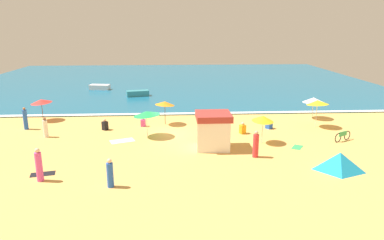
# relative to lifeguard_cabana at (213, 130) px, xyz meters

# --- Properties ---
(ground_plane) EXTENTS (60.00, 60.00, 0.00)m
(ground_plane) POSITION_rel_lifeguard_cabana_xyz_m (-3.01, 3.55, -1.30)
(ground_plane) COLOR #E0A856
(ocean_water) EXTENTS (60.00, 44.00, 0.10)m
(ocean_water) POSITION_rel_lifeguard_cabana_xyz_m (-3.01, 31.55, -1.25)
(ocean_water) COLOR #196084
(ocean_water) RESTS_ON ground_plane
(wave_breaker_foam) EXTENTS (57.00, 0.70, 0.01)m
(wave_breaker_foam) POSITION_rel_lifeguard_cabana_xyz_m (-3.01, 9.85, -1.20)
(wave_breaker_foam) COLOR white
(wave_breaker_foam) RESTS_ON ocean_water
(lifeguard_cabana) EXTENTS (2.42, 2.39, 2.54)m
(lifeguard_cabana) POSITION_rel_lifeguard_cabana_xyz_m (0.00, 0.00, 0.00)
(lifeguard_cabana) COLOR white
(lifeguard_cabana) RESTS_ON ground_plane
(beach_umbrella_0) EXTENTS (2.35, 2.36, 2.02)m
(beach_umbrella_0) POSITION_rel_lifeguard_cabana_xyz_m (10.20, 7.68, 0.46)
(beach_umbrella_0) COLOR silver
(beach_umbrella_0) RESTS_ON ground_plane
(beach_umbrella_1) EXTENTS (2.14, 2.16, 2.14)m
(beach_umbrella_1) POSITION_rel_lifeguard_cabana_xyz_m (3.73, 0.88, 0.57)
(beach_umbrella_1) COLOR silver
(beach_umbrella_1) RESTS_ON ground_plane
(beach_umbrella_2) EXTENTS (2.36, 2.34, 2.04)m
(beach_umbrella_2) POSITION_rel_lifeguard_cabana_xyz_m (-14.69, 8.35, 0.50)
(beach_umbrella_2) COLOR #4C3823
(beach_umbrella_2) RESTS_ON ground_plane
(beach_umbrella_3) EXTENTS (2.30, 2.29, 2.12)m
(beach_umbrella_3) POSITION_rel_lifeguard_cabana_xyz_m (-3.50, 6.41, 0.59)
(beach_umbrella_3) COLOR #4C3823
(beach_umbrella_3) RESTS_ON ground_plane
(beach_umbrella_4) EXTENTS (2.51, 2.52, 2.42)m
(beach_umbrella_4) POSITION_rel_lifeguard_cabana_xyz_m (9.38, 4.83, 0.85)
(beach_umbrella_4) COLOR silver
(beach_umbrella_4) RESTS_ON ground_plane
(beach_umbrella_5) EXTENTS (2.41, 2.40, 2.12)m
(beach_umbrella_5) POSITION_rel_lifeguard_cabana_xyz_m (-4.84, 2.95, 0.56)
(beach_umbrella_5) COLOR silver
(beach_umbrella_5) RESTS_ON ground_plane
(beach_tent) EXTENTS (2.56, 2.15, 1.19)m
(beach_tent) POSITION_rel_lifeguard_cabana_xyz_m (7.02, -4.59, -0.70)
(beach_tent) COLOR #1999D8
(beach_tent) RESTS_ON ground_plane
(parked_bicycle) EXTENTS (1.62, 0.94, 0.76)m
(parked_bicycle) POSITION_rel_lifeguard_cabana_xyz_m (9.94, 1.03, -0.92)
(parked_bicycle) COLOR black
(parked_bicycle) RESTS_ON ground_plane
(beachgoer_0) EXTENTS (0.40, 0.40, 1.89)m
(beachgoer_0) POSITION_rel_lifeguard_cabana_xyz_m (-15.10, 5.50, -0.41)
(beachgoer_0) COLOR blue
(beachgoer_0) RESTS_ON ground_plane
(beachgoer_1) EXTENTS (0.50, 0.50, 1.81)m
(beachgoer_1) POSITION_rel_lifeguard_cabana_xyz_m (2.59, -1.95, -0.46)
(beachgoer_1) COLOR red
(beachgoer_1) RESTS_ON ground_plane
(beachgoer_4) EXTENTS (0.50, 0.50, 1.62)m
(beachgoer_4) POSITION_rel_lifeguard_cabana_xyz_m (-6.22, -5.95, -0.54)
(beachgoer_4) COLOR blue
(beachgoer_4) RESTS_ON ground_plane
(beachgoer_5) EXTENTS (0.53, 0.53, 0.95)m
(beachgoer_5) POSITION_rel_lifeguard_cabana_xyz_m (2.77, 3.29, -0.89)
(beachgoer_5) COLOR orange
(beachgoer_5) RESTS_ON ground_plane
(beachgoer_6) EXTENTS (0.56, 0.56, 0.96)m
(beachgoer_6) POSITION_rel_lifeguard_cabana_xyz_m (-8.47, 4.95, -0.88)
(beachgoer_6) COLOR black
(beachgoer_6) RESTS_ON ground_plane
(beachgoer_7) EXTENTS (0.51, 0.51, 1.94)m
(beachgoer_7) POSITION_rel_lifeguard_cabana_xyz_m (-10.28, -4.95, -0.38)
(beachgoer_7) COLOR #D84CA5
(beachgoer_7) RESTS_ON ground_plane
(beachgoer_8) EXTENTS (0.62, 0.62, 0.81)m
(beachgoer_8) POSITION_rel_lifeguard_cabana_xyz_m (5.27, 4.56, -0.97)
(beachgoer_8) COLOR blue
(beachgoer_8) RESTS_ON ground_plane
(beachgoer_9) EXTENTS (0.50, 0.50, 1.57)m
(beachgoer_9) POSITION_rel_lifeguard_cabana_xyz_m (-12.70, 3.22, -0.57)
(beachgoer_9) COLOR white
(beachgoer_9) RESTS_ON ground_plane
(beachgoer_10) EXTENTS (0.40, 0.40, 0.80)m
(beachgoer_10) POSITION_rel_lifeguard_cabana_xyz_m (-5.39, 5.85, -0.96)
(beachgoer_10) COLOR #D84CA5
(beachgoer_10) RESTS_ON ground_plane
(beach_towel_0) EXTENTS (2.01, 1.56, 0.01)m
(beach_towel_0) POSITION_rel_lifeguard_cabana_xyz_m (-6.66, 1.92, -1.29)
(beach_towel_0) COLOR white
(beach_towel_0) RESTS_ON ground_plane
(beach_towel_1) EXTENTS (1.49, 0.97, 0.01)m
(beach_towel_1) POSITION_rel_lifeguard_cabana_xyz_m (-10.49, -4.03, -1.29)
(beach_towel_1) COLOR black
(beach_towel_1) RESTS_ON ground_plane
(beach_towel_2) EXTENTS (1.13, 1.27, 0.01)m
(beach_towel_2) POSITION_rel_lifeguard_cabana_xyz_m (6.04, -0.24, -1.29)
(beach_towel_2) COLOR green
(beach_towel_2) RESTS_ON ground_plane
(small_boat_0) EXTENTS (2.75, 1.62, 0.66)m
(small_boat_0) POSITION_rel_lifeguard_cabana_xyz_m (-12.54, 23.76, -0.87)
(small_boat_0) COLOR white
(small_boat_0) RESTS_ON ocean_water
(small_boat_1) EXTENTS (2.79, 1.55, 0.68)m
(small_boat_1) POSITION_rel_lifeguard_cabana_xyz_m (-7.04, 18.92, -0.86)
(small_boat_1) COLOR teal
(small_boat_1) RESTS_ON ocean_water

